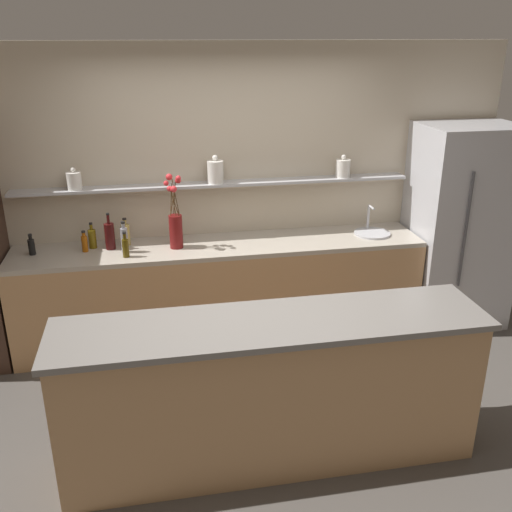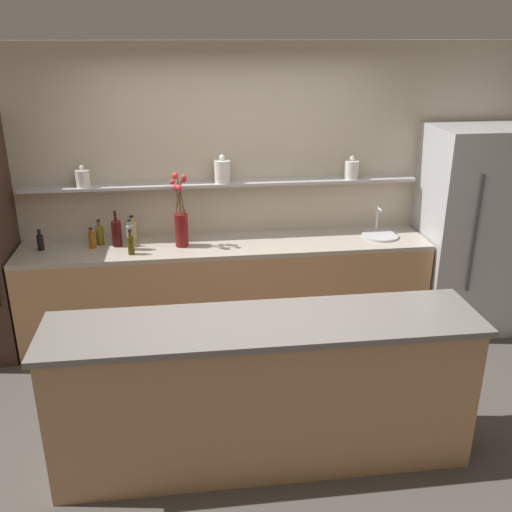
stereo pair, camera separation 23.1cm
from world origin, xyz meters
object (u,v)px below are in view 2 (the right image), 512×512
object	(u,v)px
bottle_spirit_1	(133,232)
bottle_spirit_3	(130,237)
flower_vase	(181,222)
bottle_wine_4	(117,233)
bottle_oil_5	(100,235)
bottle_sauce_2	(40,242)
bottle_sauce_0	(92,239)
refrigerator	(471,231)
sink_fixture	(380,234)
bottle_oil_6	(131,244)

from	to	relation	value
bottle_spirit_1	bottle_spirit_3	world-z (taller)	bottle_spirit_3
flower_vase	bottle_wine_4	world-z (taller)	flower_vase
bottle_wine_4	bottle_oil_5	size ratio (longest dim) A/B	1.41
bottle_wine_4	bottle_sauce_2	bearing A→B (deg)	-178.37
bottle_sauce_0	bottle_wine_4	world-z (taller)	bottle_wine_4
refrigerator	sink_fixture	bearing A→B (deg)	176.76
bottle_wine_4	bottle_sauce_0	bearing A→B (deg)	-172.81
bottle_spirit_1	bottle_spirit_3	size ratio (longest dim) A/B	0.90
sink_fixture	bottle_oil_5	xyz separation A→B (m)	(-2.51, 0.11, 0.07)
bottle_spirit_3	bottle_oil_5	xyz separation A→B (m)	(-0.28, 0.16, -0.03)
bottle_sauce_2	refrigerator	bearing A→B (deg)	-1.22
refrigerator	bottle_spirit_1	xyz separation A→B (m)	(-3.08, 0.17, 0.07)
sink_fixture	bottle_sauce_0	world-z (taller)	sink_fixture
bottle_sauce_0	bottle_oil_6	distance (m)	0.40
refrigerator	bottle_spirit_3	bearing A→B (deg)	-179.87
bottle_wine_4	bottle_oil_6	xyz separation A→B (m)	(0.13, -0.22, -0.03)
refrigerator	bottle_oil_5	size ratio (longest dim) A/B	8.39
bottle_wine_4	refrigerator	bearing A→B (deg)	-1.79
refrigerator	bottle_sauce_2	world-z (taller)	refrigerator
refrigerator	bottle_spirit_3	world-z (taller)	refrigerator
flower_vase	bottle_oil_6	size ratio (longest dim) A/B	2.95
bottle_sauce_2	bottle_sauce_0	bearing A→B (deg)	-1.12
bottle_wine_4	bottle_oil_5	distance (m)	0.16
refrigerator	bottle_wine_4	world-z (taller)	refrigerator
sink_fixture	bottle_spirit_1	distance (m)	2.23
bottle_sauce_2	bottle_oil_6	xyz separation A→B (m)	(0.77, -0.20, 0.01)
bottle_sauce_2	bottle_spirit_1	bearing A→B (deg)	6.80
flower_vase	bottle_sauce_0	distance (m)	0.78
sink_fixture	bottle_oil_6	distance (m)	2.23
bottle_spirit_1	bottle_oil_6	size ratio (longest dim) A/B	1.12
sink_fixture	bottle_wine_4	size ratio (longest dim) A/B	1.04
refrigerator	sink_fixture	size ratio (longest dim) A/B	5.73
bottle_oil_6	bottle_sauce_2	bearing A→B (deg)	165.35
flower_vase	bottle_spirit_1	xyz separation A→B (m)	(-0.43, 0.15, -0.12)
flower_vase	bottle_sauce_0	size ratio (longest dim) A/B	3.47
bottle_sauce_2	bottle_oil_6	distance (m)	0.80
bottle_sauce_2	bottle_spirit_3	xyz separation A→B (m)	(0.76, -0.09, 0.04)
flower_vase	bottle_sauce_2	world-z (taller)	flower_vase
refrigerator	bottle_oil_5	bearing A→B (deg)	177.37
sink_fixture	bottle_oil_5	world-z (taller)	sink_fixture
sink_fixture	bottle_wine_4	xyz separation A→B (m)	(-2.36, 0.05, 0.10)
flower_vase	bottle_oil_5	bearing A→B (deg)	169.73
bottle_wine_4	bottle_spirit_3	bearing A→B (deg)	-40.56
bottle_sauce_0	bottle_spirit_3	bearing A→B (deg)	-13.48
refrigerator	bottle_sauce_0	world-z (taller)	refrigerator
sink_fixture	bottle_spirit_1	size ratio (longest dim) A/B	1.35
flower_vase	bottle_wine_4	size ratio (longest dim) A/B	2.01
refrigerator	sink_fixture	distance (m)	0.85
bottle_spirit_1	bottle_spirit_3	xyz separation A→B (m)	(-0.01, -0.18, 0.02)
bottle_spirit_3	bottle_sauce_0	bearing A→B (deg)	166.52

